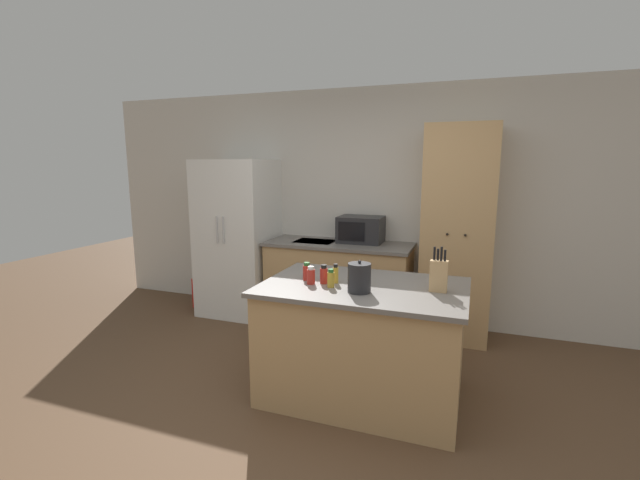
% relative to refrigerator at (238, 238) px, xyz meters
% --- Properties ---
extents(ground_plane, '(14.00, 14.00, 0.00)m').
position_rel_refrigerator_xyz_m(ground_plane, '(1.67, -1.95, -0.91)').
color(ground_plane, brown).
extents(wall_back, '(7.20, 0.06, 2.60)m').
position_rel_refrigerator_xyz_m(wall_back, '(1.67, 0.38, 0.39)').
color(wall_back, beige).
rests_on(wall_back, ground_plane).
extents(refrigerator, '(0.82, 0.73, 1.82)m').
position_rel_refrigerator_xyz_m(refrigerator, '(0.00, 0.00, 0.00)').
color(refrigerator, white).
rests_on(refrigerator, ground_plane).
extents(back_counter, '(1.60, 0.65, 0.92)m').
position_rel_refrigerator_xyz_m(back_counter, '(1.24, 0.05, -0.45)').
color(back_counter, tan).
rests_on(back_counter, ground_plane).
extents(pantry_cabinet, '(0.68, 0.57, 2.15)m').
position_rel_refrigerator_xyz_m(pantry_cabinet, '(2.47, 0.08, 0.16)').
color(pantry_cabinet, tan).
rests_on(pantry_cabinet, ground_plane).
extents(kitchen_island, '(1.50, 1.00, 0.89)m').
position_rel_refrigerator_xyz_m(kitchen_island, '(1.88, -1.35, -0.47)').
color(kitchen_island, tan).
rests_on(kitchen_island, ground_plane).
extents(microwave, '(0.48, 0.36, 0.29)m').
position_rel_refrigerator_xyz_m(microwave, '(1.45, 0.16, 0.15)').
color(microwave, '#232326').
rests_on(microwave, back_counter).
extents(knife_block, '(0.12, 0.07, 0.32)m').
position_rel_refrigerator_xyz_m(knife_block, '(2.41, -1.34, 0.09)').
color(knife_block, tan).
rests_on(knife_block, kitchen_island).
extents(spice_bottle_tall_dark, '(0.06, 0.06, 0.14)m').
position_rel_refrigerator_xyz_m(spice_bottle_tall_dark, '(1.50, -1.47, 0.04)').
color(spice_bottle_tall_dark, '#B2281E').
rests_on(spice_bottle_tall_dark, kitchen_island).
extents(spice_bottle_short_red, '(0.06, 0.06, 0.14)m').
position_rel_refrigerator_xyz_m(spice_bottle_short_red, '(1.58, -1.42, 0.04)').
color(spice_bottle_short_red, '#B2281E').
rests_on(spice_bottle_short_red, kitchen_island).
extents(spice_bottle_amber_oil, '(0.04, 0.04, 0.15)m').
position_rel_refrigerator_xyz_m(spice_bottle_amber_oil, '(1.66, -1.37, 0.04)').
color(spice_bottle_amber_oil, gold).
rests_on(spice_bottle_amber_oil, kitchen_island).
extents(spice_bottle_green_herb, '(0.05, 0.05, 0.14)m').
position_rel_refrigerator_xyz_m(spice_bottle_green_herb, '(1.67, -1.49, 0.04)').
color(spice_bottle_green_herb, gold).
rests_on(spice_bottle_green_herb, kitchen_island).
extents(spice_bottle_pale_salt, '(0.06, 0.06, 0.14)m').
position_rel_refrigerator_xyz_m(spice_bottle_pale_salt, '(1.43, -1.37, 0.04)').
color(spice_bottle_pale_salt, '#B2281E').
rests_on(spice_bottle_pale_salt, kitchen_island).
extents(kettle, '(0.16, 0.16, 0.23)m').
position_rel_refrigerator_xyz_m(kettle, '(1.89, -1.54, 0.08)').
color(kettle, '#232326').
rests_on(kettle, kitchen_island).
extents(fire_extinguisher, '(0.11, 0.11, 0.43)m').
position_rel_refrigerator_xyz_m(fire_extinguisher, '(-0.59, -0.05, -0.72)').
color(fire_extinguisher, red).
rests_on(fire_extinguisher, ground_plane).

